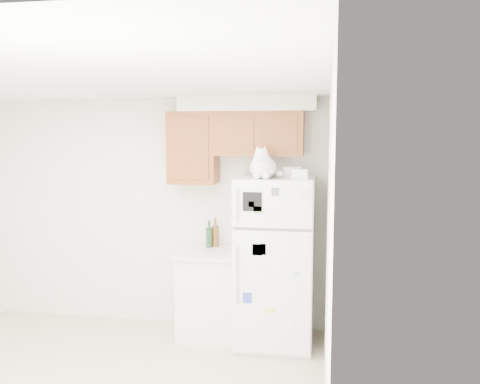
% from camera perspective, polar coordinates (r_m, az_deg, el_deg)
% --- Properties ---
extents(room_shell, '(3.84, 4.04, 2.52)m').
position_cam_1_polar(room_shell, '(4.04, -16.19, -0.14)').
color(room_shell, silver).
rests_on(room_shell, ground_plane).
extents(refrigerator, '(0.76, 0.78, 1.70)m').
position_cam_1_polar(refrigerator, '(5.15, 3.98, -7.75)').
color(refrigerator, white).
rests_on(refrigerator, ground_plane).
extents(base_counter, '(0.64, 0.64, 0.92)m').
position_cam_1_polar(base_counter, '(5.44, -3.37, -11.22)').
color(base_counter, white).
rests_on(base_counter, ground_plane).
extents(cat, '(0.31, 0.45, 0.32)m').
position_cam_1_polar(cat, '(4.83, 2.60, 2.94)').
color(cat, white).
rests_on(cat, refrigerator).
extents(storage_box_back, '(0.20, 0.16, 0.10)m').
position_cam_1_polar(storage_box_back, '(5.08, 5.82, 2.31)').
color(storage_box_back, white).
rests_on(storage_box_back, refrigerator).
extents(storage_box_front, '(0.15, 0.12, 0.09)m').
position_cam_1_polar(storage_box_front, '(4.84, 6.75, 2.03)').
color(storage_box_front, white).
rests_on(storage_box_front, refrigerator).
extents(bottle_green, '(0.07, 0.07, 0.29)m').
position_cam_1_polar(bottle_green, '(5.42, -3.49, -4.71)').
color(bottle_green, '#19381E').
rests_on(bottle_green, base_counter).
extents(bottle_amber, '(0.07, 0.07, 0.31)m').
position_cam_1_polar(bottle_amber, '(5.44, -2.77, -4.54)').
color(bottle_amber, '#593814').
rests_on(bottle_amber, base_counter).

